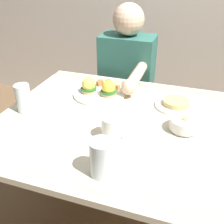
{
  "coord_description": "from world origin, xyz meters",
  "views": [
    {
      "loc": [
        0.22,
        -0.94,
        1.37
      ],
      "look_at": [
        -0.09,
        0.0,
        0.78
      ],
      "focal_mm": 42.23,
      "sensor_mm": 36.0,
      "label": 1
    }
  ],
  "objects_px": {
    "fruit_bowl": "(184,124)",
    "coffee_mug": "(112,127)",
    "eggs_benedict_plate": "(99,90)",
    "water_glass_near": "(101,160)",
    "fork": "(68,124)",
    "dining_table": "(131,143)",
    "side_plate": "(176,104)",
    "diner_person": "(126,82)",
    "water_glass_far": "(24,100)"
  },
  "relations": [
    {
      "from": "eggs_benedict_plate",
      "to": "fork",
      "type": "distance_m",
      "value": 0.31
    },
    {
      "from": "dining_table",
      "to": "coffee_mug",
      "type": "height_order",
      "value": "coffee_mug"
    },
    {
      "from": "diner_person",
      "to": "coffee_mug",
      "type": "bearing_deg",
      "value": -78.68
    },
    {
      "from": "water_glass_far",
      "to": "fork",
      "type": "bearing_deg",
      "value": -9.53
    },
    {
      "from": "eggs_benedict_plate",
      "to": "fork",
      "type": "height_order",
      "value": "eggs_benedict_plate"
    },
    {
      "from": "eggs_benedict_plate",
      "to": "fork",
      "type": "relative_size",
      "value": 1.73
    },
    {
      "from": "eggs_benedict_plate",
      "to": "side_plate",
      "type": "height_order",
      "value": "eggs_benedict_plate"
    },
    {
      "from": "eggs_benedict_plate",
      "to": "coffee_mug",
      "type": "distance_m",
      "value": 0.38
    },
    {
      "from": "eggs_benedict_plate",
      "to": "water_glass_near",
      "type": "bearing_deg",
      "value": -68.42
    },
    {
      "from": "fruit_bowl",
      "to": "water_glass_near",
      "type": "height_order",
      "value": "water_glass_near"
    },
    {
      "from": "eggs_benedict_plate",
      "to": "fruit_bowl",
      "type": "xyz_separation_m",
      "value": [
        0.45,
        -0.19,
        0.0
      ]
    },
    {
      "from": "dining_table",
      "to": "water_glass_near",
      "type": "bearing_deg",
      "value": -93.28
    },
    {
      "from": "dining_table",
      "to": "side_plate",
      "type": "relative_size",
      "value": 6.0
    },
    {
      "from": "diner_person",
      "to": "dining_table",
      "type": "bearing_deg",
      "value": -71.9
    },
    {
      "from": "side_plate",
      "to": "coffee_mug",
      "type": "bearing_deg",
      "value": -122.08
    },
    {
      "from": "diner_person",
      "to": "water_glass_near",
      "type": "bearing_deg",
      "value": -79.22
    },
    {
      "from": "coffee_mug",
      "to": "dining_table",
      "type": "bearing_deg",
      "value": 68.44
    },
    {
      "from": "coffee_mug",
      "to": "water_glass_near",
      "type": "bearing_deg",
      "value": -81.19
    },
    {
      "from": "dining_table",
      "to": "coffee_mug",
      "type": "distance_m",
      "value": 0.21
    },
    {
      "from": "side_plate",
      "to": "diner_person",
      "type": "relative_size",
      "value": 0.18
    },
    {
      "from": "eggs_benedict_plate",
      "to": "water_glass_near",
      "type": "xyz_separation_m",
      "value": [
        0.21,
        -0.54,
        0.03
      ]
    },
    {
      "from": "fruit_bowl",
      "to": "coffee_mug",
      "type": "distance_m",
      "value": 0.3
    },
    {
      "from": "dining_table",
      "to": "water_glass_near",
      "type": "distance_m",
      "value": 0.37
    },
    {
      "from": "fork",
      "to": "diner_person",
      "type": "bearing_deg",
      "value": 84.54
    },
    {
      "from": "fruit_bowl",
      "to": "diner_person",
      "type": "height_order",
      "value": "diner_person"
    },
    {
      "from": "eggs_benedict_plate",
      "to": "fruit_bowl",
      "type": "height_order",
      "value": "eggs_benedict_plate"
    },
    {
      "from": "fork",
      "to": "side_plate",
      "type": "distance_m",
      "value": 0.52
    },
    {
      "from": "water_glass_near",
      "to": "diner_person",
      "type": "bearing_deg",
      "value": 100.78
    },
    {
      "from": "water_glass_near",
      "to": "side_plate",
      "type": "height_order",
      "value": "water_glass_near"
    },
    {
      "from": "water_glass_far",
      "to": "dining_table",
      "type": "bearing_deg",
      "value": 6.18
    },
    {
      "from": "fork",
      "to": "side_plate",
      "type": "bearing_deg",
      "value": 35.74
    },
    {
      "from": "coffee_mug",
      "to": "water_glass_far",
      "type": "bearing_deg",
      "value": 170.84
    },
    {
      "from": "fruit_bowl",
      "to": "side_plate",
      "type": "xyz_separation_m",
      "value": [
        -0.05,
        0.19,
        -0.02
      ]
    },
    {
      "from": "dining_table",
      "to": "eggs_benedict_plate",
      "type": "distance_m",
      "value": 0.34
    },
    {
      "from": "fork",
      "to": "diner_person",
      "type": "height_order",
      "value": "diner_person"
    },
    {
      "from": "coffee_mug",
      "to": "water_glass_near",
      "type": "height_order",
      "value": "water_glass_near"
    },
    {
      "from": "dining_table",
      "to": "fork",
      "type": "distance_m",
      "value": 0.3
    },
    {
      "from": "coffee_mug",
      "to": "fruit_bowl",
      "type": "bearing_deg",
      "value": 28.47
    },
    {
      "from": "water_glass_far",
      "to": "diner_person",
      "type": "distance_m",
      "value": 0.74
    },
    {
      "from": "fruit_bowl",
      "to": "coffee_mug",
      "type": "height_order",
      "value": "coffee_mug"
    },
    {
      "from": "fruit_bowl",
      "to": "water_glass_near",
      "type": "xyz_separation_m",
      "value": [
        -0.23,
        -0.35,
        0.03
      ]
    },
    {
      "from": "water_glass_near",
      "to": "fruit_bowl",
      "type": "bearing_deg",
      "value": 55.98
    },
    {
      "from": "water_glass_near",
      "to": "side_plate",
      "type": "relative_size",
      "value": 0.67
    },
    {
      "from": "eggs_benedict_plate",
      "to": "fork",
      "type": "bearing_deg",
      "value": -95.75
    },
    {
      "from": "water_glass_far",
      "to": "side_plate",
      "type": "height_order",
      "value": "water_glass_far"
    },
    {
      "from": "dining_table",
      "to": "diner_person",
      "type": "distance_m",
      "value": 0.63
    },
    {
      "from": "water_glass_far",
      "to": "coffee_mug",
      "type": "bearing_deg",
      "value": -9.16
    },
    {
      "from": "water_glass_near",
      "to": "diner_person",
      "type": "distance_m",
      "value": 0.96
    },
    {
      "from": "dining_table",
      "to": "diner_person",
      "type": "xyz_separation_m",
      "value": [
        -0.2,
        0.6,
        0.02
      ]
    },
    {
      "from": "dining_table",
      "to": "side_plate",
      "type": "bearing_deg",
      "value": 52.49
    }
  ]
}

